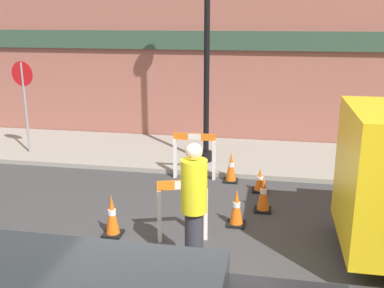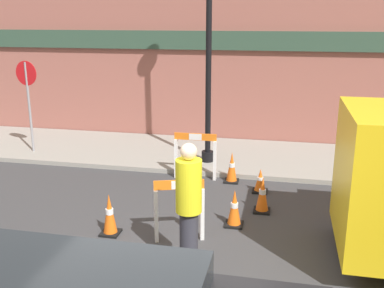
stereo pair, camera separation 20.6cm
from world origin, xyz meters
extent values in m
cube|color=gray|center=(0.00, 5.98, 0.05)|extent=(18.00, 2.96, 0.10)
cube|color=#93564C|center=(0.00, 7.54, 2.75)|extent=(18.00, 0.12, 5.50)
cube|color=#2D4738|center=(0.00, 7.43, 2.80)|extent=(16.20, 0.10, 0.50)
cylinder|color=black|center=(-0.49, 5.29, 0.22)|extent=(0.29, 0.29, 0.24)
cylinder|color=black|center=(-0.49, 5.29, 2.67)|extent=(0.13, 0.13, 5.12)
cylinder|color=gray|center=(-4.98, 5.19, 1.23)|extent=(0.06, 0.06, 2.25)
cylinder|color=red|center=(-4.98, 5.19, 2.08)|extent=(0.60, 0.11, 0.60)
cube|color=white|center=(-0.17, 4.36, 0.43)|extent=(0.06, 0.13, 0.86)
cube|color=white|center=(-1.02, 4.34, 0.43)|extent=(0.06, 0.13, 0.86)
cube|color=orange|center=(-0.59, 4.35, 0.94)|extent=(0.92, 0.04, 0.15)
cube|color=white|center=(-0.59, 4.35, 0.94)|extent=(0.28, 0.04, 0.14)
cube|color=white|center=(-0.62, 1.43, 0.43)|extent=(0.10, 0.14, 0.85)
cube|color=white|center=(0.07, 1.65, 0.43)|extent=(0.10, 0.14, 0.85)
cube|color=orange|center=(-0.27, 1.54, 0.93)|extent=(0.75, 0.26, 0.15)
cube|color=white|center=(-0.27, 1.54, 0.93)|extent=(0.23, 0.10, 0.14)
cube|color=black|center=(-1.42, 1.49, 0.02)|extent=(0.30, 0.30, 0.04)
cone|color=orange|center=(-1.42, 1.49, 0.37)|extent=(0.23, 0.23, 0.65)
cylinder|color=white|center=(-1.42, 1.49, 0.40)|extent=(0.13, 0.13, 0.09)
cube|color=black|center=(0.94, 2.88, 0.02)|extent=(0.30, 0.30, 0.04)
cone|color=orange|center=(0.94, 2.88, 0.36)|extent=(0.22, 0.22, 0.64)
cylinder|color=white|center=(0.94, 2.88, 0.39)|extent=(0.13, 0.13, 0.09)
cube|color=black|center=(0.51, 2.21, 0.02)|extent=(0.30, 0.30, 0.04)
cone|color=orange|center=(0.51, 2.21, 0.34)|extent=(0.22, 0.22, 0.61)
cylinder|color=white|center=(0.51, 2.21, 0.37)|extent=(0.13, 0.13, 0.08)
cube|color=black|center=(0.84, 3.83, 0.02)|extent=(0.30, 0.30, 0.04)
cone|color=orange|center=(0.84, 3.83, 0.26)|extent=(0.22, 0.22, 0.45)
cylinder|color=white|center=(0.84, 3.83, 0.29)|extent=(0.13, 0.13, 0.06)
cube|color=black|center=(0.21, 4.28, 0.02)|extent=(0.30, 0.30, 0.04)
cone|color=orange|center=(0.21, 4.28, 0.35)|extent=(0.22, 0.22, 0.62)
cylinder|color=white|center=(0.21, 4.28, 0.38)|extent=(0.13, 0.13, 0.09)
cylinder|color=#33333D|center=(0.06, 0.72, 0.44)|extent=(0.31, 0.31, 0.88)
cylinder|color=yellow|center=(0.06, 0.72, 1.24)|extent=(0.42, 0.42, 0.73)
sphere|color=beige|center=(0.06, 0.72, 1.72)|extent=(0.27, 0.27, 0.23)
camera|label=1|loc=(1.05, -4.76, 3.40)|focal=42.00mm
camera|label=2|loc=(1.25, -4.72, 3.40)|focal=42.00mm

